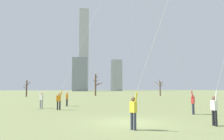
{
  "coord_description": "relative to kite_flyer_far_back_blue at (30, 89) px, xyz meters",
  "views": [
    {
      "loc": [
        -3.01,
        -12.42,
        2.05
      ],
      "look_at": [
        0.0,
        6.0,
        3.71
      ],
      "focal_mm": 33.04,
      "sensor_mm": 36.0,
      "label": 1
    }
  ],
  "objects": [
    {
      "name": "ground_plane",
      "position": [
        7.85,
        -9.79,
        -1.97
      ],
      "size": [
        400.0,
        400.0,
        0.0
      ],
      "primitive_type": "plane",
      "color": "#848E56"
    },
    {
      "name": "kite_flyer_foreground_right_orange",
      "position": [
        8.15,
        -13.53,
        1.71
      ],
      "size": [
        4.15,
        9.49,
        18.85
      ],
      "color": "#33384C",
      "rests_on": "ground"
    },
    {
      "name": "kite_flyer_foreground_left_white",
      "position": [
        4.79,
        -0.94,
        3.58
      ],
      "size": [
        7.74,
        4.05,
        19.27
      ],
      "color": "black",
      "rests_on": "ground"
    },
    {
      "name": "skyline_mid_tower_right",
      "position": [
        34.73,
        138.63,
        10.33
      ],
      "size": [
        8.12,
        7.3,
        24.61
      ],
      "color": "#9EA3AD",
      "rests_on": "ground"
    },
    {
      "name": "bare_tree_far_right_edge",
      "position": [
        -7.57,
        30.7,
        0.1
      ],
      "size": [
        1.83,
        2.31,
        3.96
      ],
      "color": "#4C3828",
      "rests_on": "ground"
    },
    {
      "name": "kite_flyer_midfield_center_teal",
      "position": [
        11.92,
        -8.28,
        1.65
      ],
      "size": [
        8.0,
        5.24,
        11.41
      ],
      "color": "#33384C",
      "rests_on": "ground"
    },
    {
      "name": "skyline_short_annex",
      "position": [
        8.79,
        145.41,
        31.65
      ],
      "size": [
        7.64,
        7.08,
        67.23
      ],
      "color": "#B2B2B7",
      "rests_on": "ground"
    },
    {
      "name": "kite_flyer_far_back_blue",
      "position": [
        0.0,
        0.0,
        0.0
      ],
      "size": [
        10.07,
        1.93,
        9.96
      ],
      "color": "gray",
      "rests_on": "ground"
    },
    {
      "name": "bare_tree_right_of_center",
      "position": [
        9.6,
        34.45,
        1.14
      ],
      "size": [
        2.69,
        3.43,
        5.93
      ],
      "color": "brown",
      "rests_on": "ground"
    },
    {
      "name": "skyline_slender_spire",
      "position": [
        5.67,
        125.42,
        9.96
      ],
      "size": [
        10.59,
        6.55,
        23.86
      ],
      "color": "gray",
      "rests_on": "ground"
    },
    {
      "name": "bystander_watching_nearby",
      "position": [
        3.57,
        2.22,
        -1.07
      ],
      "size": [
        0.26,
        0.5,
        1.62
      ],
      "color": "black",
      "rests_on": "ground"
    },
    {
      "name": "bare_tree_center",
      "position": [
        26.45,
        30.26,
        0.22
      ],
      "size": [
        1.98,
        2.47,
        4.36
      ],
      "color": "brown",
      "rests_on": "ground"
    },
    {
      "name": "kite_flyer_midfield_right_green",
      "position": [
        12.29,
        -12.26,
        0.18
      ],
      "size": [
        0.76,
        5.06,
        13.16
      ],
      "color": "black",
      "rests_on": "ground"
    }
  ]
}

